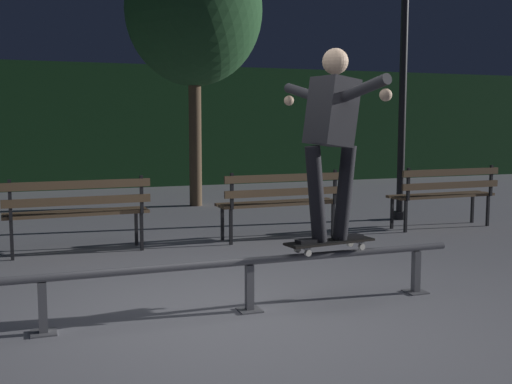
% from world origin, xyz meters
% --- Properties ---
extents(ground_plane, '(90.00, 90.00, 0.00)m').
position_xyz_m(ground_plane, '(0.00, 0.00, 0.00)').
color(ground_plane, gray).
extents(hedge_backdrop, '(24.00, 1.20, 2.79)m').
position_xyz_m(hedge_backdrop, '(0.00, 10.43, 1.39)').
color(hedge_backdrop, '#193D1E').
rests_on(hedge_backdrop, ground).
extents(grind_rail, '(3.64, 0.18, 0.43)m').
position_xyz_m(grind_rail, '(0.00, 0.10, 0.33)').
color(grind_rail, slate).
rests_on(grind_rail, ground).
extents(skateboard, '(0.80, 0.31, 0.09)m').
position_xyz_m(skateboard, '(0.70, 0.10, 0.50)').
color(skateboard, black).
rests_on(skateboard, grind_rail).
extents(skateboarder, '(0.63, 1.40, 1.56)m').
position_xyz_m(skateboarder, '(0.71, 0.10, 1.44)').
color(skateboarder, black).
rests_on(skateboarder, skateboard).
extents(park_bench_left_center, '(1.61, 0.46, 0.88)m').
position_xyz_m(park_bench_left_center, '(-1.09, 2.80, 0.54)').
color(park_bench_left_center, black).
rests_on(park_bench_left_center, ground).
extents(park_bench_right_center, '(1.61, 0.46, 0.88)m').
position_xyz_m(park_bench_right_center, '(1.40, 2.80, 0.54)').
color(park_bench_right_center, black).
rests_on(park_bench_right_center, ground).
extents(park_bench_rightmost, '(1.61, 0.46, 0.88)m').
position_xyz_m(park_bench_rightmost, '(3.88, 2.80, 0.54)').
color(park_bench_rightmost, black).
rests_on(park_bench_rightmost, ground).
extents(tree_behind_benches, '(2.38, 2.38, 4.73)m').
position_xyz_m(tree_behind_benches, '(1.22, 6.35, 3.41)').
color(tree_behind_benches, brown).
rests_on(tree_behind_benches, ground).
extents(lamp_post_right, '(0.32, 0.32, 3.90)m').
position_xyz_m(lamp_post_right, '(3.76, 3.73, 2.48)').
color(lamp_post_right, black).
rests_on(lamp_post_right, ground).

